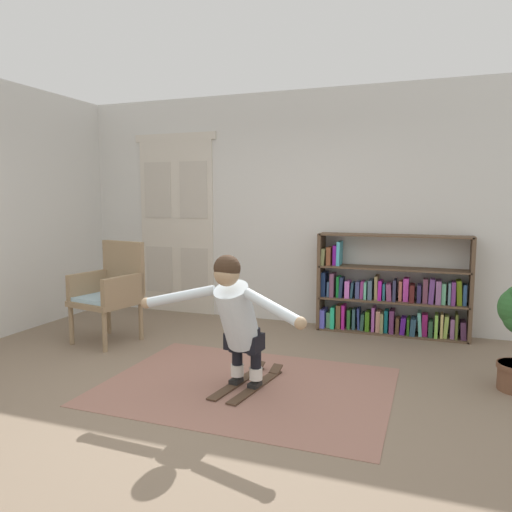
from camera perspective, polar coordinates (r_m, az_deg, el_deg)
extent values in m
plane|color=#7E6B57|center=(4.10, -5.35, -15.97)|extent=(7.20, 7.20, 0.00)
cube|color=silver|center=(6.23, 4.87, 5.52)|extent=(6.00, 0.10, 2.90)
cube|color=beige|center=(6.98, -11.19, 3.29)|extent=(0.55, 0.04, 2.35)
cube|color=beige|center=(6.95, -11.38, 7.53)|extent=(0.41, 0.01, 0.76)
cube|color=beige|center=(7.02, -11.17, -1.52)|extent=(0.41, 0.01, 0.64)
cube|color=beige|center=(6.71, -7.17, 3.23)|extent=(0.55, 0.04, 2.35)
cube|color=beige|center=(6.68, -7.31, 7.65)|extent=(0.41, 0.01, 0.76)
cube|color=beige|center=(6.75, -7.17, -1.77)|extent=(0.41, 0.01, 0.64)
cube|color=beige|center=(6.87, -9.42, 13.50)|extent=(1.22, 0.04, 0.10)
cube|color=#976859|center=(4.28, -1.11, -14.87)|extent=(2.38, 1.75, 0.01)
cube|color=brown|center=(6.02, 7.57, -2.86)|extent=(0.04, 0.30, 1.16)
cube|color=brown|center=(5.90, 23.77, -3.58)|extent=(0.04, 0.30, 1.16)
cube|color=brown|center=(6.02, 15.41, -8.62)|extent=(1.68, 0.30, 0.02)
cube|color=brown|center=(5.93, 15.53, -5.06)|extent=(1.68, 0.30, 0.02)
cube|color=brown|center=(5.87, 15.64, -1.41)|extent=(1.68, 0.30, 0.02)
cube|color=brown|center=(5.83, 15.76, 2.31)|extent=(1.68, 0.30, 0.02)
cube|color=#595AD8|center=(6.08, 7.91, -7.10)|extent=(0.06, 0.23, 0.22)
cube|color=#5DA56A|center=(6.10, 8.57, -7.26)|extent=(0.05, 0.19, 0.18)
cube|color=#26C98E|center=(6.06, 9.03, -7.02)|extent=(0.05, 0.21, 0.26)
cube|color=brown|center=(6.06, 9.68, -6.89)|extent=(0.05, 0.19, 0.28)
cube|color=#BD2195|center=(6.03, 10.19, -6.92)|extent=(0.04, 0.16, 0.29)
cube|color=#2E732D|center=(6.06, 10.83, -7.16)|extent=(0.04, 0.17, 0.23)
cube|color=#30565E|center=(6.04, 11.39, -7.13)|extent=(0.03, 0.16, 0.25)
cube|color=#35438E|center=(6.04, 11.91, -7.10)|extent=(0.04, 0.15, 0.26)
cube|color=#284D43|center=(6.04, 12.36, -7.41)|extent=(0.05, 0.20, 0.20)
cube|color=#3F7A18|center=(6.00, 12.89, -7.35)|extent=(0.05, 0.16, 0.23)
cube|color=#B157B6|center=(6.01, 13.55, -7.08)|extent=(0.03, 0.19, 0.29)
cube|color=tan|center=(5.99, 14.08, -7.32)|extent=(0.05, 0.17, 0.25)
cube|color=#878957|center=(6.00, 14.52, -7.42)|extent=(0.03, 0.24, 0.23)
cube|color=#116770|center=(5.98, 14.94, -7.30)|extent=(0.04, 0.16, 0.26)
cube|color=#5F2B5A|center=(5.99, 15.57, -7.28)|extent=(0.05, 0.23, 0.27)
cube|color=brown|center=(5.99, 16.17, -7.71)|extent=(0.04, 0.16, 0.19)
cube|color=#4C1888|center=(5.97, 16.76, -7.73)|extent=(0.07, 0.17, 0.20)
cube|color=#295E17|center=(5.98, 17.33, -7.74)|extent=(0.03, 0.22, 0.19)
cube|color=#26455A|center=(5.96, 17.84, -7.77)|extent=(0.07, 0.22, 0.20)
cube|color=#62BAA7|center=(5.97, 18.55, -7.42)|extent=(0.06, 0.21, 0.27)
cube|color=#8D1A60|center=(5.97, 19.05, -7.53)|extent=(0.06, 0.15, 0.25)
cube|color=#264D31|center=(5.97, 19.67, -7.88)|extent=(0.04, 0.20, 0.19)
cube|color=#80C948|center=(5.96, 20.25, -7.58)|extent=(0.03, 0.22, 0.26)
cube|color=#D8BE71|center=(5.95, 20.81, -7.54)|extent=(0.03, 0.17, 0.27)
cube|color=#97B94F|center=(5.98, 21.24, -7.63)|extent=(0.06, 0.18, 0.25)
cube|color=#956094|center=(5.98, 21.89, -7.77)|extent=(0.04, 0.17, 0.22)
cube|color=#5B6A29|center=(5.99, 22.29, -7.48)|extent=(0.03, 0.23, 0.28)
cube|color=#542F52|center=(6.00, 22.97, -7.89)|extent=(0.07, 0.22, 0.20)
cube|color=navy|center=(6.03, 8.02, -3.18)|extent=(0.05, 0.22, 0.29)
cube|color=#3F638F|center=(6.01, 8.53, -3.76)|extent=(0.03, 0.18, 0.18)
cube|color=#784869|center=(5.98, 8.94, -3.32)|extent=(0.05, 0.18, 0.29)
cube|color=#168835|center=(5.99, 9.61, -3.48)|extent=(0.03, 0.18, 0.25)
cube|color=navy|center=(5.96, 9.95, -3.58)|extent=(0.05, 0.16, 0.24)
cube|color=#D66DD7|center=(5.96, 10.66, -3.79)|extent=(0.06, 0.17, 0.20)
cube|color=#26485C|center=(5.96, 11.20, -3.88)|extent=(0.04, 0.18, 0.19)
cube|color=#474F8A|center=(5.97, 11.82, -3.83)|extent=(0.05, 0.17, 0.20)
cube|color=#A2388B|center=(5.95, 12.31, -3.82)|extent=(0.04, 0.16, 0.21)
cube|color=#6DD4AF|center=(5.93, 12.67, -3.90)|extent=(0.03, 0.17, 0.20)
cube|color=slate|center=(5.94, 13.24, -3.78)|extent=(0.05, 0.24, 0.22)
cube|color=#9C8A5A|center=(5.94, 13.90, -3.53)|extent=(0.04, 0.23, 0.28)
cube|color=#BE1EAC|center=(5.91, 14.28, -3.85)|extent=(0.04, 0.18, 0.23)
cube|color=teal|center=(5.92, 14.71, -4.02)|extent=(0.03, 0.15, 0.19)
cube|color=#8A4674|center=(5.91, 15.27, -4.02)|extent=(0.07, 0.19, 0.20)
cube|color=#333555|center=(5.89, 15.86, -3.83)|extent=(0.03, 0.21, 0.25)
cube|color=#CF725F|center=(5.91, 16.48, -3.89)|extent=(0.04, 0.14, 0.23)
cube|color=#D644BD|center=(5.91, 17.08, -3.74)|extent=(0.06, 0.15, 0.27)
cube|color=#511D1E|center=(5.89, 17.74, -4.12)|extent=(0.05, 0.21, 0.20)
cube|color=#312958|center=(5.90, 18.48, -4.12)|extent=(0.04, 0.18, 0.20)
cube|color=#703B53|center=(5.88, 19.13, -3.82)|extent=(0.05, 0.15, 0.28)
cube|color=#6C3F89|center=(5.87, 19.79, -3.84)|extent=(0.07, 0.18, 0.28)
cube|color=#8C5991|center=(5.89, 20.48, -3.92)|extent=(0.06, 0.23, 0.26)
cube|color=#65BB8A|center=(5.88, 21.01, -4.10)|extent=(0.05, 0.16, 0.24)
cube|color=#79B1BA|center=(5.91, 21.60, -4.03)|extent=(0.03, 0.18, 0.24)
cube|color=#6D327B|center=(5.88, 22.00, -4.02)|extent=(0.04, 0.19, 0.26)
cube|color=olive|center=(5.91, 22.57, -3.93)|extent=(0.07, 0.19, 0.28)
cube|color=#3564A5|center=(5.91, 23.13, -4.16)|extent=(0.04, 0.15, 0.23)
cube|color=olive|center=(5.95, 7.97, -0.05)|extent=(0.06, 0.23, 0.20)
cube|color=brown|center=(5.94, 8.58, 0.02)|extent=(0.05, 0.19, 0.22)
cube|color=purple|center=(5.95, 9.23, 0.11)|extent=(0.04, 0.14, 0.24)
cube|color=#4DB9D4|center=(5.94, 9.71, 0.33)|extent=(0.04, 0.22, 0.29)
cylinder|color=#927757|center=(5.71, -20.71, -7.57)|extent=(0.06, 0.06, 0.42)
cylinder|color=#927757|center=(5.32, -17.22, -8.48)|extent=(0.06, 0.06, 0.42)
cylinder|color=#927757|center=(6.04, -16.79, -6.67)|extent=(0.06, 0.06, 0.42)
cylinder|color=#927757|center=(5.67, -13.25, -7.43)|extent=(0.06, 0.06, 0.42)
cube|color=#927757|center=(5.63, -17.08, -5.14)|extent=(0.71, 0.71, 0.06)
cube|color=#9FC4D5|center=(5.62, -17.09, -4.65)|extent=(0.64, 0.64, 0.04)
cube|color=#927757|center=(5.75, -15.19, -1.29)|extent=(0.60, 0.18, 0.60)
cube|color=#927757|center=(5.80, -18.91, -3.16)|extent=(0.17, 0.56, 0.28)
cube|color=#927757|center=(5.40, -15.23, -3.74)|extent=(0.17, 0.56, 0.28)
cube|color=#483324|center=(4.32, -2.19, -14.53)|extent=(0.21, 0.83, 0.01)
cube|color=#483324|center=(4.62, 0.28, -12.66)|extent=(0.11, 0.13, 0.06)
cube|color=black|center=(4.29, -2.33, -14.31)|extent=(0.10, 0.13, 0.04)
cube|color=#483324|center=(4.23, -0.01, -14.95)|extent=(0.21, 0.83, 0.01)
cube|color=#483324|center=(4.54, 2.34, -13.01)|extent=(0.11, 0.13, 0.06)
cube|color=black|center=(4.21, -0.15, -14.74)|extent=(0.10, 0.13, 0.04)
cylinder|color=white|center=(4.28, -2.19, -13.13)|extent=(0.12, 0.12, 0.10)
cylinder|color=black|center=(4.21, -2.21, -10.57)|extent=(0.10, 0.10, 0.30)
cylinder|color=black|center=(4.16, -2.48, -9.55)|extent=(0.12, 0.12, 0.22)
cylinder|color=white|center=(4.19, -0.01, -13.54)|extent=(0.12, 0.12, 0.10)
cylinder|color=black|center=(4.13, -0.01, -10.93)|extent=(0.10, 0.10, 0.30)
cylinder|color=black|center=(4.07, -0.27, -9.90)|extent=(0.12, 0.12, 0.22)
cube|color=black|center=(4.12, -1.38, -9.89)|extent=(0.32, 0.22, 0.14)
cylinder|color=silver|center=(3.97, -2.16, -6.98)|extent=(0.34, 0.50, 0.59)
sphere|color=tan|center=(3.76, -3.46, -2.05)|extent=(0.23, 0.23, 0.20)
sphere|color=#382619|center=(3.76, -3.39, -1.43)|extent=(0.24, 0.24, 0.21)
cylinder|color=silver|center=(3.99, -8.84, -4.68)|extent=(0.59, 0.21, 0.20)
sphere|color=tan|center=(4.09, -12.66, -5.37)|extent=(0.10, 0.10, 0.09)
cylinder|color=silver|center=(3.56, 1.92, -5.99)|extent=(0.55, 0.35, 0.20)
sphere|color=tan|center=(3.38, 5.21, -7.79)|extent=(0.10, 0.10, 0.09)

